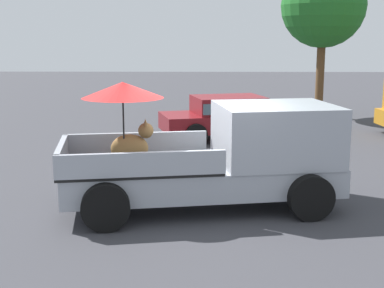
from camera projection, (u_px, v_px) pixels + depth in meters
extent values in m
plane|color=#38383D|center=(201.00, 207.00, 9.89)|extent=(80.00, 80.00, 0.00)
cylinder|color=black|center=(276.00, 170.00, 11.02)|extent=(0.84, 0.41, 0.80)
cylinder|color=black|center=(311.00, 197.00, 9.12)|extent=(0.84, 0.41, 0.80)
cylinder|color=black|center=(106.00, 177.00, 10.50)|extent=(0.84, 0.41, 0.80)
cylinder|color=black|center=(106.00, 207.00, 8.60)|extent=(0.84, 0.41, 0.80)
cube|color=#9EA3AD|center=(201.00, 177.00, 9.78)|extent=(5.23, 2.62, 0.50)
cube|color=#9EA3AD|center=(276.00, 133.00, 9.83)|extent=(2.39, 2.19, 1.08)
cube|color=#4C606B|center=(327.00, 122.00, 9.94)|extent=(0.35, 1.71, 0.64)
cube|color=black|center=(139.00, 165.00, 9.55)|extent=(3.07, 2.29, 0.06)
cube|color=#9EA3AD|center=(136.00, 143.00, 10.40)|extent=(2.78, 0.57, 0.40)
cube|color=#9EA3AD|center=(142.00, 164.00, 8.62)|extent=(2.78, 0.57, 0.40)
cube|color=#9EA3AD|center=(62.00, 155.00, 9.31)|extent=(0.41, 1.83, 0.40)
ellipsoid|color=olive|center=(130.00, 148.00, 9.57)|extent=(0.72, 0.43, 0.52)
sphere|color=olive|center=(146.00, 131.00, 9.55)|extent=(0.32, 0.32, 0.28)
cone|color=olive|center=(146.00, 122.00, 9.60)|extent=(0.10, 0.10, 0.12)
cone|color=olive|center=(146.00, 124.00, 9.45)|extent=(0.10, 0.10, 0.12)
cylinder|color=black|center=(124.00, 130.00, 9.40)|extent=(0.03, 0.03, 1.23)
cone|color=red|center=(123.00, 90.00, 9.26)|extent=(1.67, 1.67, 0.28)
cylinder|color=black|center=(261.00, 122.00, 17.72)|extent=(0.69, 0.38, 0.66)
cylinder|color=black|center=(282.00, 131.00, 16.04)|extent=(0.69, 0.38, 0.66)
cylinder|color=black|center=(183.00, 125.00, 17.09)|extent=(0.69, 0.38, 0.66)
cylinder|color=black|center=(196.00, 135.00, 15.41)|extent=(0.69, 0.38, 0.66)
cube|color=maroon|center=(231.00, 121.00, 16.52)|extent=(4.61, 2.80, 0.52)
cube|color=maroon|center=(228.00, 105.00, 16.40)|extent=(2.44, 2.08, 0.56)
cube|color=#4C606B|center=(228.00, 105.00, 16.40)|extent=(2.40, 2.15, 0.32)
cylinder|color=brown|center=(320.00, 77.00, 20.77)|extent=(0.32, 0.32, 3.20)
sphere|color=#1E6623|center=(323.00, 5.00, 20.23)|extent=(3.24, 3.24, 3.24)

